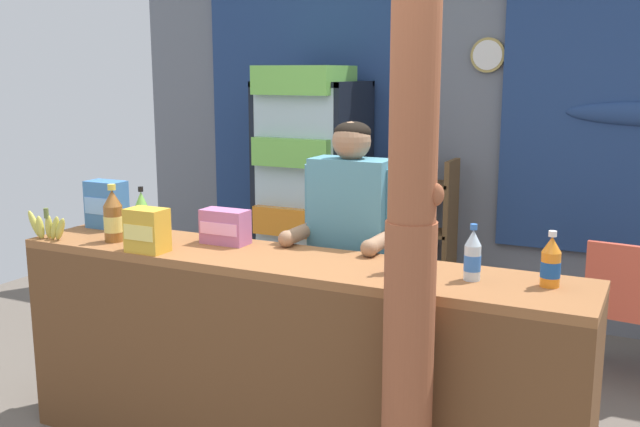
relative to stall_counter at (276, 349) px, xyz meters
The scene contains 17 objects.
ground_plane 1.06m from the stall_counter, 81.14° to the left, with size 7.48×7.48×0.00m, color #665B51.
back_wall_curtained 2.71m from the stall_counter, 86.81° to the left, with size 5.59×0.22×2.71m.
stall_counter is the anchor object (origin of this frame).
timber_post 1.00m from the stall_counter, 20.76° to the right, with size 0.21×0.19×2.58m.
drink_fridge 2.30m from the stall_counter, 112.62° to the left, with size 0.71×0.71×1.85m.
bottle_shelf_rack 2.31m from the stall_counter, 92.04° to the left, with size 0.48×0.28×1.20m.
plastic_lawn_chair 2.20m from the stall_counter, 52.05° to the left, with size 0.49×0.49×0.86m.
shopkeeper 0.69m from the stall_counter, 78.17° to the left, with size 0.50×0.42×1.57m.
soda_bottle_iced_tea 1.05m from the stall_counter, behind, with size 0.09×0.09×0.28m.
soda_bottle_grape_soda 0.72m from the stall_counter, ahead, with size 0.06×0.06×0.22m.
soda_bottle_water 0.98m from the stall_counter, ahead, with size 0.07×0.07×0.23m.
soda_bottle_orange_soda 1.24m from the stall_counter, ahead, with size 0.08×0.08×0.22m.
soda_bottle_lime_soda 1.01m from the stall_counter, 168.80° to the left, with size 0.06×0.06×0.25m.
snack_box_choco_powder 0.80m from the stall_counter, behind, with size 0.18×0.13×0.20m.
snack_box_wafer 0.66m from the stall_counter, 151.02° to the left, with size 0.23×0.12×0.17m.
snack_box_biscuit 1.30m from the stall_counter, 167.75° to the left, with size 0.21×0.12×0.25m.
banana_bunch 1.34m from the stall_counter, behind, with size 0.27×0.05×0.16m.
Camera 1 is at (1.38, -2.41, 1.81)m, focal length 40.76 mm.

